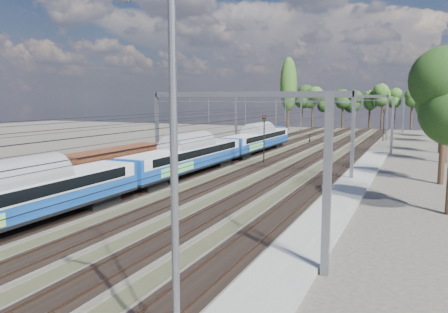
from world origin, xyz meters
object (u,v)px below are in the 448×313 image
at_px(freight_boxcar, 116,164).
at_px(emu_train, 186,153).
at_px(worker, 310,139).
at_px(signal_near, 264,134).
at_px(signal_far, 384,120).
at_px(lamp_post, 171,168).

bearing_deg(freight_boxcar, emu_train, 52.22).
xyz_separation_m(worker, signal_near, (0.90, -28.68, 3.11)).
height_order(emu_train, freight_boxcar, emu_train).
bearing_deg(signal_near, worker, 111.04).
bearing_deg(worker, freight_boxcar, -179.44).
height_order(worker, signal_far, signal_far).
xyz_separation_m(freight_boxcar, lamp_post, (20.12, -23.03, 4.24)).
height_order(freight_boxcar, signal_near, signal_near).
relative_size(emu_train, signal_near, 10.64).
xyz_separation_m(freight_boxcar, worker, (8.08, 46.29, -1.24)).
relative_size(worker, lamp_post, 0.14).
distance_m(signal_near, lamp_post, 42.21).
xyz_separation_m(emu_train, worker, (3.58, 40.48, -1.88)).
relative_size(freight_boxcar, lamp_post, 1.13).
distance_m(signal_far, lamp_post, 79.61).
xyz_separation_m(signal_near, signal_far, (11.14, 38.93, 0.14)).
relative_size(signal_far, lamp_post, 0.56).
relative_size(freight_boxcar, worker, 8.19).
bearing_deg(freight_boxcar, signal_near, 62.98).
distance_m(signal_near, signal_far, 40.50).
xyz_separation_m(emu_train, lamp_post, (15.62, -28.84, 3.60)).
relative_size(freight_boxcar, signal_far, 2.03).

